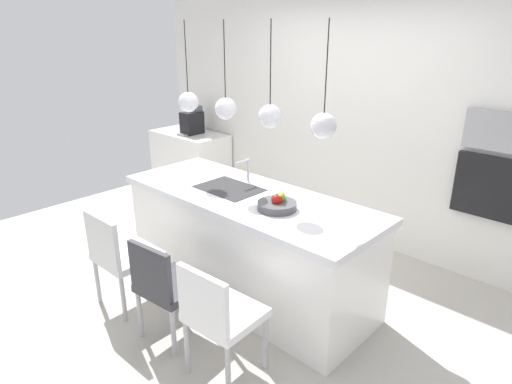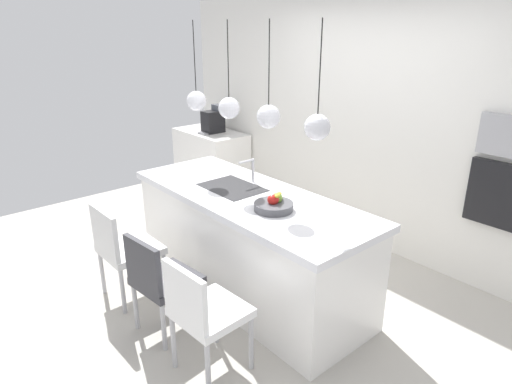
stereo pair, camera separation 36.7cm
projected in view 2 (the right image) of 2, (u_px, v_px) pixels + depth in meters
floor at (249, 288)px, 4.09m from camera, size 6.60×6.60×0.00m
back_wall at (370, 124)px, 4.63m from camera, size 6.00×0.10×2.60m
kitchen_island at (249, 243)px, 3.92m from camera, size 2.37×0.89×0.93m
sink_basin at (232, 188)px, 3.92m from camera, size 0.56×0.40×0.02m
faucet at (251, 167)px, 4.00m from camera, size 0.02×0.17×0.22m
fruit_bowl at (274, 204)px, 3.43m from camera, size 0.31×0.31×0.15m
side_counter at (211, 161)px, 6.42m from camera, size 1.10×0.60×0.87m
coffee_machine at (213, 121)px, 6.16m from camera, size 0.20×0.35×0.38m
oven at (502, 196)px, 3.70m from camera, size 0.56×0.08×0.56m
chair_near at (123, 247)px, 3.79m from camera, size 0.48×0.47×0.87m
chair_middle at (160, 278)px, 3.35m from camera, size 0.48×0.48×0.83m
chair_far at (203, 311)px, 2.93m from camera, size 0.47×0.46×0.87m
pendant_light_left at (196, 101)px, 4.04m from camera, size 0.18×0.18×0.78m
pendant_light_center_left at (229, 108)px, 3.69m from camera, size 0.18×0.18×0.78m
pendant_light_center_right at (269, 116)px, 3.34m from camera, size 0.18×0.18×0.78m
pendant_light_right at (317, 127)px, 2.99m from camera, size 0.18×0.18×0.78m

